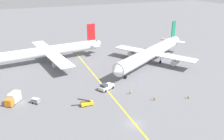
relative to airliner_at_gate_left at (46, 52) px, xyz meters
name	(u,v)px	position (x,y,z in m)	size (l,w,h in m)	color
ground_plane	(133,124)	(11.51, -63.99, -5.15)	(600.00, 600.00, 0.00)	slate
taxiway_stripe	(121,107)	(12.67, -53.99, -5.14)	(0.50, 120.00, 0.01)	yellow
airliner_at_gate_left	(46,52)	(0.00, 0.00, 0.00)	(59.26, 49.01, 16.29)	white
airliner_being_pushed	(151,53)	(44.39, -23.87, 0.22)	(54.88, 38.83, 16.89)	silver
pushback_tug	(106,87)	(13.61, -40.47, -3.98)	(8.83, 5.17, 2.76)	white
gse_catering_truck_tall	(13,98)	(-17.80, -36.91, -3.39)	(5.49, 6.08, 3.50)	orange
gse_baggage_cart_near_cluster	(36,101)	(-11.28, -40.04, -4.28)	(2.99, 3.09, 1.71)	gray
gse_belt_loader_portside	(87,103)	(3.24, -48.51, -4.32)	(4.97, 1.98, 3.02)	gold
ground_crew_marshaller_foreground	(130,92)	(19.82, -47.33, -4.31)	(0.50, 0.36, 1.61)	#2D3351
ground_crew_wing_walker_right	(154,98)	(24.76, -54.97, -4.34)	(0.36, 0.49, 1.56)	black
ground_crew_ramp_agent_by_cones	(188,96)	(35.90, -58.85, -4.31)	(0.39, 0.44, 1.61)	black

